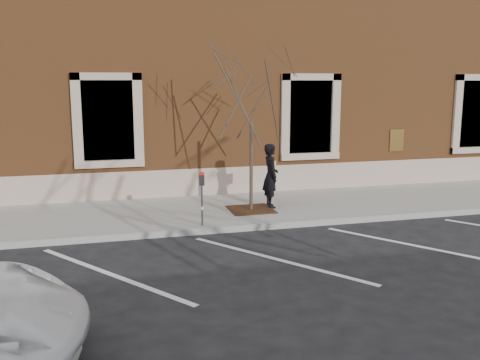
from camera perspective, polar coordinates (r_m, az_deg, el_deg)
name	(u,v)px	position (r m, az deg, el deg)	size (l,w,h in m)	color
ground	(247,230)	(12.69, 0.71, -5.37)	(120.00, 120.00, 0.00)	#28282B
sidewalk_near	(229,210)	(14.31, -1.20, -3.23)	(40.00, 3.50, 0.15)	#999590
curb_near	(247,228)	(12.62, 0.77, -5.10)	(40.00, 0.12, 0.15)	#9E9E99
parking_stripes	(277,259)	(10.68, 3.95, -8.44)	(28.00, 4.40, 0.01)	silver
building_civic	(189,67)	(19.78, -5.50, 11.95)	(40.00, 8.62, 8.00)	brown
man	(271,176)	(14.20, 3.29, 0.47)	(0.62, 0.41, 1.70)	black
parking_meter	(202,189)	(12.33, -4.10, -0.94)	(0.11, 0.09, 1.26)	#595B60
tree_grate	(251,209)	(14.00, 1.18, -3.16)	(1.12, 1.12, 0.03)	#3F2714
sapling	(251,95)	(13.61, 1.23, 9.10)	(2.56, 2.56, 4.27)	#453A2A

